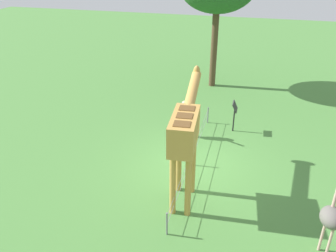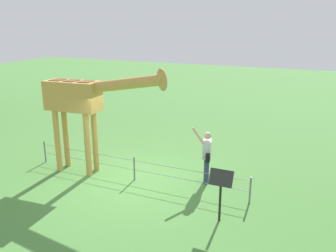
# 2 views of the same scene
# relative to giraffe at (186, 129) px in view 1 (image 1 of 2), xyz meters

# --- Properties ---
(ground_plane) EXTENTS (60.00, 60.00, 0.00)m
(ground_plane) POSITION_rel_giraffe_xyz_m (1.68, 0.01, -2.33)
(ground_plane) COLOR #4C843D
(giraffe) EXTENTS (3.99, 0.83, 3.46)m
(giraffe) POSITION_rel_giraffe_xyz_m (0.00, 0.00, 0.00)
(giraffe) COLOR #C69347
(giraffe) RESTS_ON ground_plane
(visitor) EXTENTS (0.59, 0.57, 1.75)m
(visitor) POSITION_rel_giraffe_xyz_m (3.72, 0.82, -1.42)
(visitor) COLOR navy
(visitor) RESTS_ON ground_plane
(ostrich) EXTENTS (0.70, 0.56, 2.25)m
(ostrich) POSITION_rel_giraffe_xyz_m (-1.41, -3.94, -1.15)
(ostrich) COLOR #CC9E93
(ostrich) RESTS_ON ground_plane
(info_sign) EXTENTS (0.56, 0.21, 1.32)m
(info_sign) POSITION_rel_giraffe_xyz_m (4.70, -1.08, -1.38)
(info_sign) COLOR black
(info_sign) RESTS_ON ground_plane
(wire_fence) EXTENTS (7.05, 0.05, 0.75)m
(wire_fence) POSITION_rel_giraffe_xyz_m (1.68, 0.08, -1.92)
(wire_fence) COLOR slate
(wire_fence) RESTS_ON ground_plane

